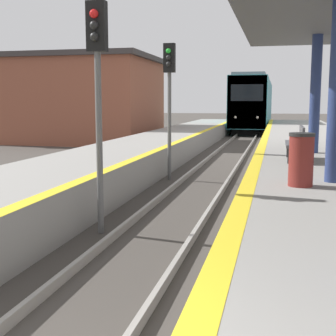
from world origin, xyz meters
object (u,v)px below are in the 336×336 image
object	(u,v)px
trash_bin	(301,160)
signal_near	(98,74)
train	(255,103)
signal_mid	(169,85)
bench	(297,142)

from	to	relation	value
trash_bin	signal_near	bearing A→B (deg)	-169.69
train	trash_bin	distance (m)	36.76
train	signal_mid	distance (m)	30.98
signal_near	signal_mid	size ratio (longest dim) A/B	1.00
signal_near	train	bearing A→B (deg)	88.28
train	trash_bin	size ratio (longest dim) A/B	24.14
trash_bin	bench	bearing A→B (deg)	88.98
bench	trash_bin	bearing A→B (deg)	-91.02
signal_near	bench	world-z (taller)	signal_near
bench	train	bearing A→B (deg)	94.69
trash_bin	bench	size ratio (longest dim) A/B	0.57
signal_mid	trash_bin	xyz separation A→B (m)	(3.83, -5.71, -1.58)
signal_mid	bench	size ratio (longest dim) A/B	2.47
train	signal_near	size ratio (longest dim) A/B	5.54
trash_bin	train	bearing A→B (deg)	94.07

